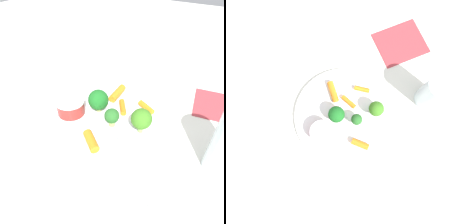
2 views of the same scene
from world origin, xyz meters
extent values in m
plane|color=white|center=(0.00, 0.00, 0.00)|extent=(2.40, 2.40, 0.00)
cylinder|color=white|center=(0.00, 0.00, 0.01)|extent=(0.26, 0.26, 0.01)
cylinder|color=maroon|center=(0.07, 0.04, 0.03)|extent=(0.06, 0.06, 0.03)
cylinder|color=silver|center=(0.07, 0.04, 0.04)|extent=(0.06, 0.06, 0.00)
cylinder|color=#86B65C|center=(-0.08, 0.01, 0.02)|extent=(0.01, 0.01, 0.02)
sphere|color=#3C7821|center=(-0.08, 0.01, 0.04)|extent=(0.04, 0.04, 0.04)
cylinder|color=#92C05C|center=(-0.03, 0.02, 0.02)|extent=(0.01, 0.01, 0.01)
sphere|color=#276225|center=(-0.03, 0.02, 0.04)|extent=(0.03, 0.03, 0.03)
cylinder|color=#99AE61|center=(0.02, 0.00, 0.02)|extent=(0.01, 0.01, 0.01)
sphere|color=#1A6320|center=(0.02, 0.00, 0.04)|extent=(0.04, 0.04, 0.04)
cylinder|color=orange|center=(0.02, -0.07, 0.02)|extent=(0.02, 0.06, 0.02)
cylinder|color=orange|center=(-0.06, -0.06, 0.02)|extent=(0.04, 0.03, 0.01)
cylinder|color=orange|center=(-0.02, -0.03, 0.02)|extent=(0.03, 0.04, 0.01)
cylinder|color=orange|center=(-0.02, 0.08, 0.02)|extent=(0.05, 0.04, 0.02)
cube|color=#B9C2C0|center=(-0.14, 0.11, 0.01)|extent=(0.13, 0.11, 0.00)
cube|color=#B9C2C0|center=(-0.06, 0.06, 0.01)|extent=(0.02, 0.02, 0.00)
cube|color=#B9C2C0|center=(-0.06, 0.05, 0.01)|extent=(0.02, 0.02, 0.00)
cube|color=#B9C2C0|center=(-0.06, 0.05, 0.01)|extent=(0.02, 0.02, 0.00)
cube|color=#B9C2C0|center=(-0.07, 0.05, 0.01)|extent=(0.02, 0.02, 0.00)
camera|label=1|loc=(-0.18, 0.26, 0.28)|focal=32.42mm
camera|label=2|loc=(0.05, 0.13, 0.64)|focal=39.61mm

